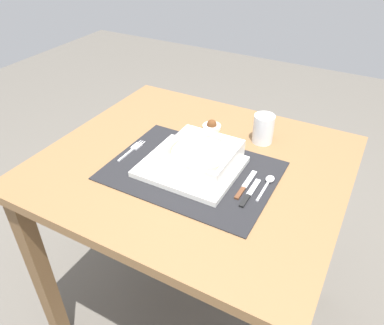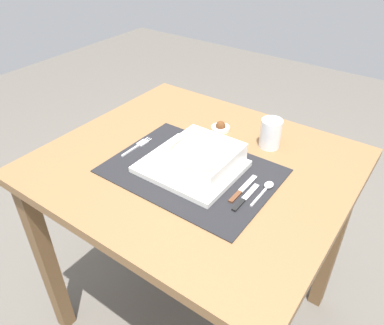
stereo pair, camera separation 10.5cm
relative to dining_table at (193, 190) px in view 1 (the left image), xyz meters
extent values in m
plane|color=#59544C|center=(0.00, 0.00, -0.64)|extent=(6.00, 6.00, 0.00)
cube|color=brown|center=(0.00, 0.00, 0.10)|extent=(0.88, 0.78, 0.03)
cube|color=brown|center=(-0.39, -0.34, -0.28)|extent=(0.05, 0.05, 0.73)
cube|color=brown|center=(-0.39, 0.34, -0.28)|extent=(0.05, 0.05, 0.73)
cube|color=brown|center=(0.39, 0.34, -0.28)|extent=(0.05, 0.05, 0.73)
cube|color=black|center=(0.02, -0.05, 0.12)|extent=(0.47, 0.34, 0.00)
cube|color=white|center=(0.02, -0.04, 0.13)|extent=(0.27, 0.23, 0.02)
cube|color=white|center=(0.04, -0.02, 0.14)|extent=(0.19, 0.19, 0.01)
cube|color=white|center=(-0.06, -0.02, 0.16)|extent=(0.01, 0.19, 0.04)
cube|color=white|center=(0.13, -0.02, 0.16)|extent=(0.01, 0.19, 0.04)
cube|color=white|center=(0.04, -0.12, 0.16)|extent=(0.17, 0.01, 0.04)
cube|color=white|center=(0.04, 0.07, 0.16)|extent=(0.17, 0.01, 0.04)
cylinder|color=beige|center=(0.04, -0.02, 0.16)|extent=(0.16, 0.16, 0.03)
cube|color=silver|center=(-0.19, -0.08, 0.12)|extent=(0.01, 0.07, 0.00)
cube|color=silver|center=(-0.19, -0.02, 0.12)|extent=(0.02, 0.04, 0.00)
cylinder|color=silver|center=(-0.20, 0.00, 0.12)|extent=(0.00, 0.02, 0.00)
cylinder|color=silver|center=(-0.19, 0.00, 0.12)|extent=(0.00, 0.02, 0.00)
cylinder|color=silver|center=(-0.18, 0.00, 0.12)|extent=(0.00, 0.02, 0.00)
cube|color=silver|center=(0.23, -0.05, 0.12)|extent=(0.01, 0.08, 0.00)
ellipsoid|color=silver|center=(0.23, 0.01, 0.12)|extent=(0.02, 0.03, 0.01)
cube|color=black|center=(0.21, -0.10, 0.12)|extent=(0.01, 0.05, 0.01)
cube|color=silver|center=(0.21, -0.04, 0.12)|extent=(0.01, 0.07, 0.00)
cube|color=#59331E|center=(0.18, -0.08, 0.12)|extent=(0.01, 0.05, 0.01)
cube|color=silver|center=(0.18, -0.01, 0.12)|extent=(0.01, 0.08, 0.00)
cylinder|color=white|center=(0.14, 0.20, 0.16)|extent=(0.06, 0.06, 0.09)
cylinder|color=maroon|center=(0.14, 0.20, 0.14)|extent=(0.05, 0.05, 0.04)
cylinder|color=white|center=(-0.04, 0.20, 0.12)|extent=(0.06, 0.06, 0.01)
sphere|color=#593319|center=(-0.04, 0.20, 0.13)|extent=(0.03, 0.03, 0.03)
camera|label=1|loc=(0.43, -0.80, 0.75)|focal=34.85mm
camera|label=2|loc=(0.52, -0.74, 0.75)|focal=34.85mm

